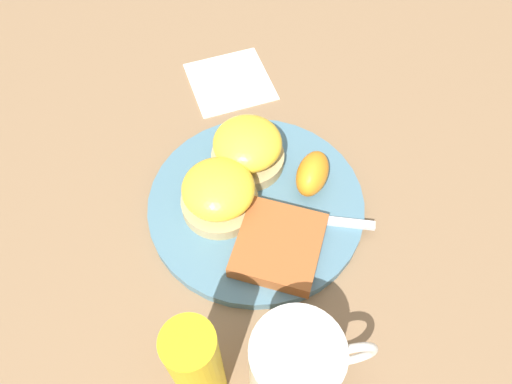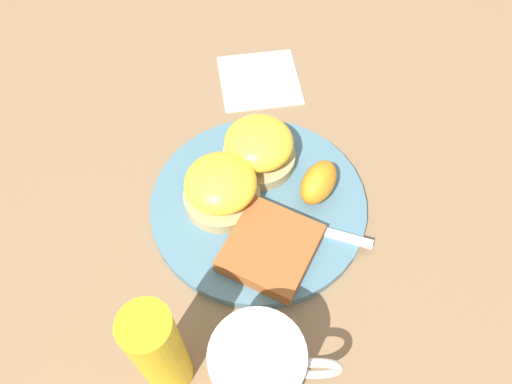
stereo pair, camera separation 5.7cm
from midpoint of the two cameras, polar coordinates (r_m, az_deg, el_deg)
The scene contains 10 objects.
ground_plane at distance 0.60m, azimuth -2.72°, elevation -1.98°, with size 1.10×1.10×0.00m, color #846647.
plate at distance 0.59m, azimuth -2.74°, elevation -1.63°, with size 0.26×0.26×0.01m, color slate.
sandwich_benedict_left at distance 0.60m, azimuth -3.53°, elevation 4.85°, with size 0.09×0.09×0.06m.
sandwich_benedict_right at distance 0.56m, azimuth -7.13°, elevation -0.63°, with size 0.09×0.09×0.06m.
hashbrown_patty at distance 0.55m, azimuth -0.36°, elevation -6.33°, with size 0.09×0.10×0.02m, color #9E5428.
orange_wedge at distance 0.58m, azimuth 3.70°, elevation 1.90°, with size 0.06×0.04×0.04m, color orange.
fork at distance 0.57m, azimuth -0.23°, elevation -2.89°, with size 0.19×0.07×0.00m.
cup at distance 0.48m, azimuth 1.49°, elevation -19.47°, with size 0.11×0.08×0.10m.
napkin at distance 0.73m, azimuth -5.00°, elevation 12.41°, with size 0.11×0.11×0.00m, color white.
condiment_bottle at distance 0.46m, azimuth -10.53°, elevation -19.38°, with size 0.04×0.04×0.15m, color gold.
Camera 1 is at (-0.05, -0.30, 0.51)m, focal length 35.00 mm.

